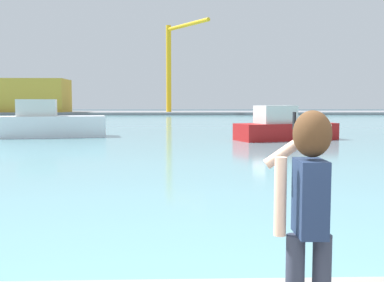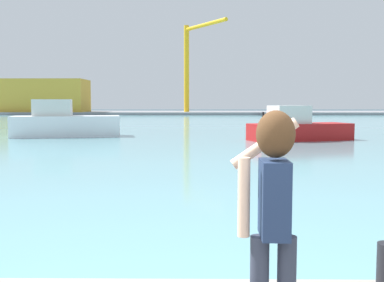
% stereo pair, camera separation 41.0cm
% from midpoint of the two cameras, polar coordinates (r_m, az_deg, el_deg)
% --- Properties ---
extents(ground_plane, '(220.00, 220.00, 0.00)m').
position_cam_midpoint_polar(ground_plane, '(52.56, 1.01, 2.29)').
color(ground_plane, '#334751').
extents(harbor_water, '(140.00, 100.00, 0.02)m').
position_cam_midpoint_polar(harbor_water, '(54.56, 1.00, 2.39)').
color(harbor_water, '#6BA8B2').
rests_on(harbor_water, ground_plane).
extents(far_shore_dock, '(140.00, 20.00, 0.53)m').
position_cam_midpoint_polar(far_shore_dock, '(94.53, 0.86, 3.56)').
color(far_shore_dock, gray).
rests_on(far_shore_dock, ground_plane).
extents(person_photographer, '(0.53, 0.55, 1.74)m').
position_cam_midpoint_polar(person_photographer, '(3.42, 13.47, -7.59)').
color(person_photographer, '#2D3342').
rests_on(person_photographer, quay_promenade).
extents(boat_moored, '(7.33, 3.69, 2.50)m').
position_cam_midpoint_polar(boat_moored, '(31.71, -15.35, 2.18)').
color(boat_moored, white).
rests_on(boat_moored, harbor_water).
extents(boat_moored_2, '(6.59, 4.01, 2.10)m').
position_cam_midpoint_polar(boat_moored_2, '(28.34, 13.50, 1.58)').
color(boat_moored_2, '#B21919').
rests_on(boat_moored_2, harbor_water).
extents(warehouse_left, '(17.32, 8.30, 6.39)m').
position_cam_midpoint_polar(warehouse_left, '(95.21, -18.10, 5.41)').
color(warehouse_left, gold).
rests_on(warehouse_left, far_shore_dock).
extents(port_crane, '(7.85, 11.84, 16.81)m').
position_cam_midpoint_polar(port_crane, '(89.11, 0.06, 10.43)').
color(port_crane, yellow).
rests_on(port_crane, far_shore_dock).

